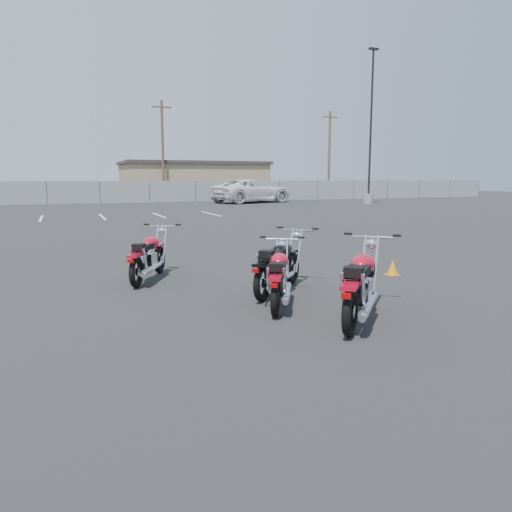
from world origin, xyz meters
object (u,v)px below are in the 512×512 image
object	(u,v)px
motorcycle_second_black	(279,265)
motorcycle_rear_red	(279,277)
motorcycle_third_red	(361,285)
motorcycle_front_red	(149,257)
white_van	(252,184)

from	to	relation	value
motorcycle_second_black	motorcycle_rear_red	bearing A→B (deg)	-113.80
motorcycle_second_black	motorcycle_third_red	distance (m)	2.11
motorcycle_second_black	motorcycle_front_red	bearing A→B (deg)	135.71
motorcycle_front_red	white_van	size ratio (longest dim) A/B	0.26
motorcycle_rear_red	white_van	size ratio (longest dim) A/B	0.25
motorcycle_front_red	motorcycle_rear_red	world-z (taller)	motorcycle_front_red
motorcycle_front_red	motorcycle_third_red	size ratio (longest dim) A/B	1.01
motorcycle_front_red	motorcycle_second_black	xyz separation A→B (m)	(1.99, -1.94, 0.02)
motorcycle_front_red	white_van	distance (m)	32.06
motorcycle_third_red	white_van	distance (m)	34.94
motorcycle_front_red	motorcycle_second_black	world-z (taller)	motorcycle_second_black
motorcycle_front_red	motorcycle_second_black	distance (m)	2.78
motorcycle_front_red	motorcycle_third_red	xyz separation A→B (m)	(2.35, -4.02, 0.05)
motorcycle_second_black	motorcycle_third_red	world-z (taller)	motorcycle_third_red
motorcycle_third_red	motorcycle_second_black	bearing A→B (deg)	99.88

